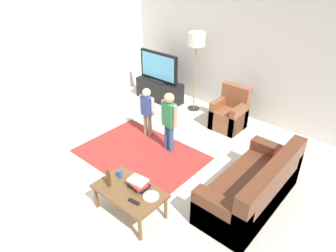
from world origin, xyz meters
name	(u,v)px	position (x,y,z in m)	size (l,w,h in m)	color
ground	(145,172)	(0.00, 0.00, 0.00)	(7.80, 7.80, 0.00)	beige
wall_back	(242,54)	(0.00, 3.00, 1.35)	(6.00, 0.12, 2.70)	silver
wall_left	(37,59)	(-3.00, 0.00, 1.35)	(0.12, 6.00, 2.70)	silver
area_rug	(141,154)	(-0.43, 0.32, 0.00)	(2.20, 1.60, 0.01)	#9E2D28
tv_stand	(160,91)	(-1.75, 2.30, 0.24)	(1.20, 0.44, 0.50)	black
tv	(159,67)	(-1.75, 2.28, 0.85)	(1.10, 0.28, 0.71)	black
couch	(255,190)	(1.74, 0.51, 0.29)	(0.80, 1.80, 0.86)	brown
armchair	(230,114)	(0.27, 2.26, 0.30)	(0.60, 0.60, 0.90)	brown
floor_lamp	(197,44)	(-0.80, 2.45, 1.54)	(0.36, 0.36, 1.78)	#262626
child_near_tv	(147,108)	(-0.80, 0.90, 0.61)	(0.34, 0.16, 1.02)	gray
child_center	(169,117)	(-0.14, 0.79, 0.70)	(0.39, 0.19, 1.16)	#33598C
coffee_table	(129,193)	(0.48, -0.77, 0.37)	(1.00, 0.60, 0.42)	brown
book_stack	(138,184)	(0.54, -0.65, 0.48)	(0.30, 0.24, 0.12)	black
bottle	(108,179)	(0.20, -0.89, 0.54)	(0.06, 0.06, 0.28)	#4C3319
tv_remote	(134,202)	(0.70, -0.89, 0.43)	(0.17, 0.05, 0.02)	black
soda_can	(120,174)	(0.18, -0.67, 0.48)	(0.07, 0.07, 0.12)	#2659B2
plate	(151,196)	(0.80, -0.67, 0.43)	(0.22, 0.22, 0.02)	white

